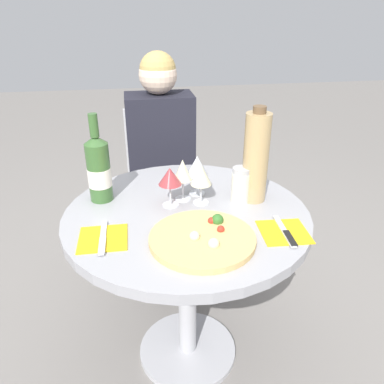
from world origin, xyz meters
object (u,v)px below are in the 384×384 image
Objects in this scene: pizza_large at (203,238)px; wine_bottle at (99,169)px; seated_diner at (163,183)px; chair_behind_diner at (162,189)px; dining_table at (187,242)px; tall_carafe at (256,157)px.

wine_bottle reaches higher than pizza_large.
pizza_large is at bearing 93.38° from seated_diner.
chair_behind_diner is 1.00m from pizza_large.
dining_table is 0.24m from pizza_large.
wine_bottle reaches higher than dining_table.
pizza_large is 0.48m from wine_bottle.
seated_diner reaches higher than tall_carafe.
pizza_large is at bearing 92.89° from chair_behind_diner.
dining_table is at bearing 92.60° from seated_diner.
chair_behind_diner is at bearing -90.00° from seated_diner.
wine_bottle is (-0.30, 0.14, 0.25)m from dining_table.
dining_table is at bearing 92.13° from chair_behind_diner.
seated_diner is 0.84m from pizza_large.
chair_behind_diner is (-0.03, 0.76, -0.15)m from dining_table.
seated_diner is at bearing 90.00° from chair_behind_diner.
chair_behind_diner is 0.78m from wine_bottle.
pizza_large reaches higher than dining_table.
chair_behind_diner is 0.74× the size of seated_diner.
chair_behind_diner reaches higher than pizza_large.
tall_carafe is (0.29, -0.71, 0.44)m from chair_behind_diner.
tall_carafe is (0.24, 0.25, 0.16)m from pizza_large.
wine_bottle is at bearing 170.80° from tall_carafe.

